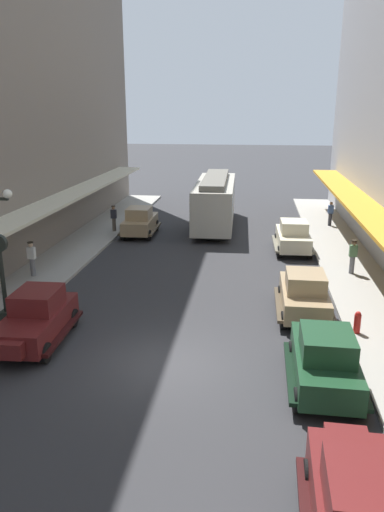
{
  "coord_description": "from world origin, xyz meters",
  "views": [
    {
      "loc": [
        2.55,
        -13.65,
        7.81
      ],
      "look_at": [
        0.0,
        6.0,
        1.8
      ],
      "focal_mm": 34.07,
      "sensor_mm": 36.0,
      "label": 1
    }
  ],
  "objects_px": {
    "parked_car_0": "(293,236)",
    "parked_car_2": "(140,221)",
    "parked_car_3": "(363,509)",
    "pedestrian_0": "(114,218)",
    "parked_car_5": "(36,317)",
    "pedestrian_3": "(32,258)",
    "parked_car_4": "(304,293)",
    "streetcar": "(215,200)",
    "pedestrian_1": "(330,214)",
    "fire_hydrant": "(357,322)",
    "parked_car_1": "(325,358)",
    "pedestrian_4": "(353,256)"
  },
  "relations": [
    {
      "from": "parked_car_1",
      "to": "pedestrian_0",
      "type": "xyz_separation_m",
      "value": [
        -11.23,
        17.12,
        0.07
      ]
    },
    {
      "from": "pedestrian_1",
      "to": "parked_car_5",
      "type": "bearing_deg",
      "value": -123.61
    },
    {
      "from": "fire_hydrant",
      "to": "pedestrian_3",
      "type": "bearing_deg",
      "value": 162.68
    },
    {
      "from": "parked_car_2",
      "to": "fire_hydrant",
      "type": "distance_m",
      "value": 17.29
    },
    {
      "from": "streetcar",
      "to": "pedestrian_4",
      "type": "height_order",
      "value": "streetcar"
    },
    {
      "from": "parked_car_1",
      "to": "pedestrian_4",
      "type": "distance_m",
      "value": 10.61
    },
    {
      "from": "streetcar",
      "to": "fire_hydrant",
      "type": "xyz_separation_m",
      "value": [
        6.45,
        -16.25,
        -1.34
      ]
    },
    {
      "from": "parked_car_2",
      "to": "pedestrian_3",
      "type": "height_order",
      "value": "parked_car_2"
    },
    {
      "from": "parked_car_3",
      "to": "pedestrian_0",
      "type": "bearing_deg",
      "value": 116.23
    },
    {
      "from": "parked_car_3",
      "to": "parked_car_1",
      "type": "bearing_deg",
      "value": 89.55
    },
    {
      "from": "pedestrian_4",
      "to": "parked_car_0",
      "type": "bearing_deg",
      "value": 122.78
    },
    {
      "from": "parked_car_3",
      "to": "parked_car_5",
      "type": "distance_m",
      "value": 11.92
    },
    {
      "from": "parked_car_0",
      "to": "pedestrian_1",
      "type": "bearing_deg",
      "value": 64.86
    },
    {
      "from": "fire_hydrant",
      "to": "parked_car_3",
      "type": "bearing_deg",
      "value": -100.32
    },
    {
      "from": "parked_car_3",
      "to": "fire_hydrant",
      "type": "bearing_deg",
      "value": 79.68
    },
    {
      "from": "parked_car_1",
      "to": "streetcar",
      "type": "distance_m",
      "value": 20.39
    },
    {
      "from": "parked_car_4",
      "to": "pedestrian_1",
      "type": "relative_size",
      "value": 2.6
    },
    {
      "from": "parked_car_2",
      "to": "streetcar",
      "type": "xyz_separation_m",
      "value": [
        4.57,
        2.94,
        0.96
      ]
    },
    {
      "from": "parked_car_1",
      "to": "parked_car_3",
      "type": "distance_m",
      "value": 5.57
    },
    {
      "from": "parked_car_2",
      "to": "fire_hydrant",
      "type": "relative_size",
      "value": 5.24
    },
    {
      "from": "pedestrian_0",
      "to": "pedestrian_3",
      "type": "distance_m",
      "value": 9.27
    },
    {
      "from": "parked_car_0",
      "to": "fire_hydrant",
      "type": "distance_m",
      "value": 10.85
    },
    {
      "from": "parked_car_2",
      "to": "pedestrian_3",
      "type": "distance_m",
      "value": 9.43
    },
    {
      "from": "parked_car_3",
      "to": "pedestrian_0",
      "type": "xyz_separation_m",
      "value": [
        -11.18,
        22.69,
        0.07
      ]
    },
    {
      "from": "parked_car_5",
      "to": "pedestrian_4",
      "type": "distance_m",
      "value": 14.87
    },
    {
      "from": "parked_car_1",
      "to": "streetcar",
      "type": "xyz_separation_m",
      "value": [
        -4.84,
        19.78,
        0.96
      ]
    },
    {
      "from": "parked_car_4",
      "to": "streetcar",
      "type": "xyz_separation_m",
      "value": [
        -4.72,
        14.6,
        0.96
      ]
    },
    {
      "from": "fire_hydrant",
      "to": "pedestrian_4",
      "type": "height_order",
      "value": "pedestrian_4"
    },
    {
      "from": "streetcar",
      "to": "parked_car_0",
      "type": "bearing_deg",
      "value": -48.37
    },
    {
      "from": "parked_car_4",
      "to": "parked_car_5",
      "type": "bearing_deg",
      "value": -159.59
    },
    {
      "from": "parked_car_2",
      "to": "pedestrian_0",
      "type": "height_order",
      "value": "parked_car_2"
    },
    {
      "from": "pedestrian_1",
      "to": "parked_car_1",
      "type": "bearing_deg",
      "value": -98.32
    },
    {
      "from": "parked_car_3",
      "to": "pedestrian_3",
      "type": "bearing_deg",
      "value": 132.83
    },
    {
      "from": "streetcar",
      "to": "parked_car_2",
      "type": "bearing_deg",
      "value": -147.26
    },
    {
      "from": "streetcar",
      "to": "pedestrian_3",
      "type": "xyz_separation_m",
      "value": [
        -7.73,
        -11.83,
        -0.89
      ]
    },
    {
      "from": "pedestrian_3",
      "to": "parked_car_1",
      "type": "bearing_deg",
      "value": -32.3
    },
    {
      "from": "fire_hydrant",
      "to": "parked_car_5",
      "type": "bearing_deg",
      "value": -170.61
    },
    {
      "from": "streetcar",
      "to": "pedestrian_1",
      "type": "height_order",
      "value": "streetcar"
    },
    {
      "from": "pedestrian_3",
      "to": "pedestrian_4",
      "type": "height_order",
      "value": "same"
    },
    {
      "from": "parked_car_1",
      "to": "parked_car_4",
      "type": "xyz_separation_m",
      "value": [
        -0.12,
        5.18,
        0.0
      ]
    },
    {
      "from": "pedestrian_3",
      "to": "pedestrian_4",
      "type": "relative_size",
      "value": 1.0
    },
    {
      "from": "parked_car_3",
      "to": "pedestrian_0",
      "type": "relative_size",
      "value": 2.57
    },
    {
      "from": "streetcar",
      "to": "parked_car_1",
      "type": "bearing_deg",
      "value": -76.24
    },
    {
      "from": "parked_car_0",
      "to": "parked_car_5",
      "type": "bearing_deg",
      "value": -127.3
    },
    {
      "from": "parked_car_0",
      "to": "parked_car_2",
      "type": "distance_m",
      "value": 9.83
    },
    {
      "from": "parked_car_3",
      "to": "pedestrian_3",
      "type": "relative_size",
      "value": 2.57
    },
    {
      "from": "pedestrian_3",
      "to": "parked_car_2",
      "type": "bearing_deg",
      "value": 70.42
    },
    {
      "from": "parked_car_2",
      "to": "streetcar",
      "type": "relative_size",
      "value": 0.44
    },
    {
      "from": "parked_car_0",
      "to": "pedestrian_3",
      "type": "distance_m",
      "value": 14.13
    },
    {
      "from": "pedestrian_1",
      "to": "pedestrian_3",
      "type": "distance_m",
      "value": 20.0
    }
  ]
}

